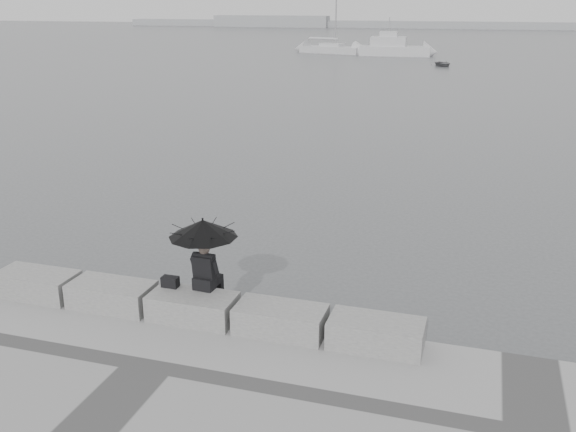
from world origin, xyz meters
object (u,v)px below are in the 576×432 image
(motor_cruiser, at_px, (395,48))
(dinghy, at_px, (443,64))
(seated_person, at_px, (203,237))
(sailboat_left, at_px, (332,49))

(motor_cruiser, relative_size, dinghy, 3.02)
(seated_person, xyz_separation_m, motor_cruiser, (-6.34, 68.78, -1.13))
(motor_cruiser, height_order, dinghy, motor_cruiser)
(dinghy, bearing_deg, motor_cruiser, 90.10)
(seated_person, bearing_deg, sailboat_left, 105.27)
(sailboat_left, distance_m, dinghy, 19.77)
(seated_person, xyz_separation_m, dinghy, (0.13, 57.12, -1.79))
(seated_person, height_order, sailboat_left, sailboat_left)
(sailboat_left, bearing_deg, motor_cruiser, 3.68)
(motor_cruiser, bearing_deg, sailboat_left, 165.18)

